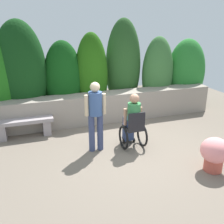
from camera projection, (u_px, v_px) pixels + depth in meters
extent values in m
plane|color=#6F6356|center=(129.00, 149.00, 6.14)|extent=(11.28, 11.28, 0.00)
cube|color=gray|center=(105.00, 107.00, 7.73)|extent=(6.86, 0.59, 0.85)
ellipsoid|color=#113A14|center=(21.00, 74.00, 7.25)|extent=(1.42, 0.99, 2.93)
ellipsoid|color=#0F4111|center=(64.00, 81.00, 7.71)|extent=(1.15, 0.81, 2.35)
ellipsoid|color=#21570F|center=(92.00, 76.00, 7.86)|extent=(1.00, 0.70, 2.56)
ellipsoid|color=#254E20|center=(123.00, 66.00, 8.35)|extent=(1.15, 0.81, 2.95)
ellipsoid|color=#386C34|center=(157.00, 74.00, 8.55)|extent=(1.07, 0.75, 2.40)
ellipsoid|color=#27762C|center=(186.00, 73.00, 8.99)|extent=(1.39, 0.97, 2.30)
cube|color=gray|center=(2.00, 132.00, 6.55)|extent=(0.20, 0.31, 0.39)
cube|color=gray|center=(47.00, 127.00, 6.89)|extent=(0.20, 0.31, 0.39)
cube|color=gray|center=(24.00, 121.00, 6.64)|extent=(1.47, 0.37, 0.09)
cube|color=black|center=(133.00, 128.00, 6.06)|extent=(0.40, 0.40, 0.06)
cube|color=black|center=(137.00, 121.00, 5.82)|extent=(0.40, 0.04, 0.40)
cube|color=black|center=(128.00, 138.00, 6.48)|extent=(0.28, 0.12, 0.03)
torus|color=black|center=(124.00, 138.00, 6.06)|extent=(0.05, 0.56, 0.56)
torus|color=black|center=(142.00, 135.00, 6.21)|extent=(0.05, 0.56, 0.56)
cylinder|color=black|center=(124.00, 141.00, 6.39)|extent=(0.03, 0.10, 0.10)
cylinder|color=black|center=(134.00, 140.00, 6.48)|extent=(0.03, 0.10, 0.10)
cube|color=#37497B|center=(132.00, 122.00, 6.11)|extent=(0.30, 0.40, 0.16)
cube|color=#37497B|center=(128.00, 132.00, 6.41)|extent=(0.26, 0.14, 0.43)
cylinder|color=#368046|center=(134.00, 114.00, 5.92)|extent=(0.30, 0.30, 0.50)
cylinder|color=tan|center=(125.00, 117.00, 5.95)|extent=(0.08, 0.08, 0.40)
cylinder|color=tan|center=(140.00, 115.00, 6.06)|extent=(0.08, 0.08, 0.40)
sphere|color=tan|center=(134.00, 99.00, 5.80)|extent=(0.22, 0.22, 0.22)
cylinder|color=#3B456C|center=(92.00, 133.00, 5.92)|extent=(0.14, 0.14, 0.88)
cylinder|color=#3B456C|center=(100.00, 132.00, 5.98)|extent=(0.14, 0.14, 0.88)
cylinder|color=#3C5990|center=(95.00, 104.00, 5.71)|extent=(0.30, 0.30, 0.53)
cylinder|color=beige|center=(87.00, 106.00, 5.66)|extent=(0.09, 0.09, 0.48)
cylinder|color=beige|center=(104.00, 104.00, 5.78)|extent=(0.09, 0.09, 0.48)
sphere|color=beige|center=(95.00, 87.00, 5.59)|extent=(0.22, 0.22, 0.22)
cylinder|color=#C05142|center=(213.00, 163.00, 5.22)|extent=(0.37, 0.37, 0.31)
ellipsoid|color=#194E1F|center=(215.00, 154.00, 5.15)|extent=(0.40, 0.40, 0.18)
ellipsoid|color=pink|center=(215.00, 150.00, 5.12)|extent=(0.57, 0.57, 0.51)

